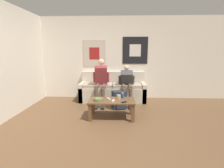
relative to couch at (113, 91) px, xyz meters
The scene contains 13 objects.
ground_plane 2.32m from the couch, 96.23° to the right, with size 18.00×18.00×0.00m, color brown.
wall_back 1.07m from the couch, 124.36° to the left, with size 10.00×0.07×2.55m.
couch is the anchor object (origin of this frame).
coffee_table 1.44m from the couch, 88.76° to the right, with size 1.03×0.57×0.42m.
person_seated_adult 0.63m from the couch, 131.21° to the right, with size 0.47×0.86×1.28m.
person_seated_teen 0.62m from the couch, 40.48° to the right, with size 0.47×0.94×1.10m.
backpack 0.81m from the couch, 75.39° to the right, with size 0.42×0.36×0.47m.
ceramic_bowl 1.55m from the couch, 99.83° to the right, with size 0.19×0.19×0.06m.
pillar_candle 1.35m from the couch, 81.97° to the right, with size 0.09×0.09×0.11m.
drink_can_blue 1.31m from the couch, 77.64° to the right, with size 0.07×0.07×0.12m.
game_controller_near_left 1.54m from the couch, 87.46° to the right, with size 0.06×0.15×0.03m.
game_controller_near_right 1.36m from the couch, 92.28° to the right, with size 0.11×0.14×0.03m.
cell_phone 1.65m from the couch, 79.45° to the right, with size 0.15×0.14×0.01m.
Camera 1 is at (0.44, -2.93, 1.50)m, focal length 28.00 mm.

